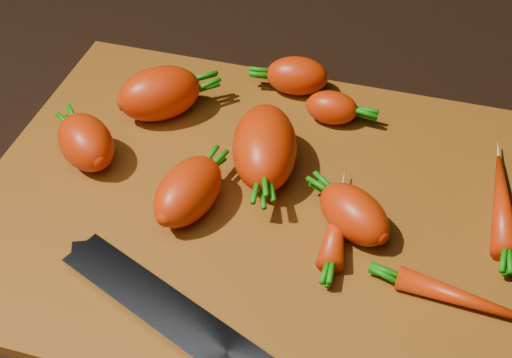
# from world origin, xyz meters

# --- Properties ---
(ground) EXTENTS (2.00, 2.00, 0.01)m
(ground) POSITION_xyz_m (0.00, 0.00, -0.01)
(ground) COLOR black
(cutting_board) EXTENTS (0.50, 0.40, 0.01)m
(cutting_board) POSITION_xyz_m (0.00, 0.00, 0.01)
(cutting_board) COLOR #713B09
(cutting_board) RESTS_ON ground
(carrot_0) EXTENTS (0.10, 0.10, 0.05)m
(carrot_0) POSITION_xyz_m (-0.13, 0.09, 0.04)
(carrot_0) COLOR red
(carrot_0) RESTS_ON cutting_board
(carrot_1) EXTENTS (0.09, 0.08, 0.05)m
(carrot_1) POSITION_xyz_m (-0.17, 0.01, 0.04)
(carrot_1) COLOR red
(carrot_1) RESTS_ON cutting_board
(carrot_2) EXTENTS (0.08, 0.11, 0.06)m
(carrot_2) POSITION_xyz_m (-0.00, 0.04, 0.04)
(carrot_2) COLOR red
(carrot_2) RESTS_ON cutting_board
(carrot_3) EXTENTS (0.06, 0.09, 0.05)m
(carrot_3) POSITION_xyz_m (-0.05, -0.03, 0.04)
(carrot_3) COLOR red
(carrot_3) RESTS_ON cutting_board
(carrot_4) EXTENTS (0.07, 0.05, 0.04)m
(carrot_4) POSITION_xyz_m (-0.00, 0.17, 0.03)
(carrot_4) COLOR red
(carrot_4) RESTS_ON cutting_board
(carrot_5) EXTENTS (0.05, 0.03, 0.03)m
(carrot_5) POSITION_xyz_m (0.04, 0.13, 0.03)
(carrot_5) COLOR red
(carrot_5) RESTS_ON cutting_board
(carrot_6) EXTENTS (0.08, 0.08, 0.04)m
(carrot_6) POSITION_xyz_m (0.09, -0.01, 0.03)
(carrot_6) COLOR red
(carrot_6) RESTS_ON cutting_board
(carrot_7) EXTENTS (0.03, 0.12, 0.02)m
(carrot_7) POSITION_xyz_m (0.21, 0.05, 0.02)
(carrot_7) COLOR red
(carrot_7) RESTS_ON cutting_board
(carrot_8) EXTENTS (0.11, 0.04, 0.02)m
(carrot_8) POSITION_xyz_m (0.19, -0.07, 0.02)
(carrot_8) COLOR red
(carrot_8) RESTS_ON cutting_board
(carrot_9) EXTENTS (0.03, 0.09, 0.02)m
(carrot_9) POSITION_xyz_m (0.08, -0.02, 0.02)
(carrot_9) COLOR red
(carrot_9) RESTS_ON cutting_board
(knife) EXTENTS (0.32, 0.16, 0.02)m
(knife) POSITION_xyz_m (-0.01, -0.15, 0.02)
(knife) COLOR gray
(knife) RESTS_ON cutting_board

